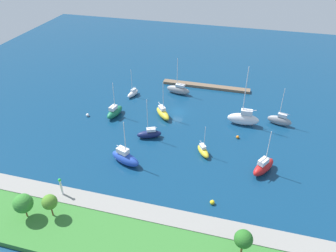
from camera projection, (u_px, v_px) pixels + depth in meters
water at (177, 112)px, 87.07m from camera, size 160.00×160.00×0.00m
pier_dock at (206, 86)px, 98.87m from camera, size 26.11×2.16×0.75m
breakwater at (128, 210)px, 57.77m from camera, size 73.54×3.76×1.18m
shoreline_park at (117, 233)px, 53.74m from camera, size 59.25×13.62×1.03m
harbor_beacon at (61, 185)px, 59.05m from camera, size 0.56×0.56×3.73m
park_tree_midwest at (243, 239)px, 48.08m from camera, size 2.79×2.79×4.82m
park_tree_mideast at (23, 203)px, 54.40m from camera, size 3.26×3.26×4.69m
park_tree_center at (50, 202)px, 54.54m from camera, size 2.58×2.58×4.45m
sailboat_white_off_beacon at (133, 93)px, 94.05m from camera, size 2.65×4.91×8.26m
sailboat_gray_lone_north at (178, 90)px, 94.98m from camera, size 7.23×3.09×10.77m
sailboat_yellow_far_south at (203, 151)px, 71.51m from camera, size 3.92×4.68×7.30m
sailboat_red_near_pier at (263, 166)px, 66.35m from camera, size 5.21×6.72×9.75m
sailboat_navy_center_basin at (149, 134)px, 76.70m from camera, size 6.00×4.10×10.10m
sailboat_green_far_north at (115, 112)px, 84.69m from camera, size 3.24×6.52×9.24m
sailboat_blue_lone_south at (125, 158)px, 68.72m from camera, size 7.41×4.73×10.33m
sailboat_white_inner_mooring at (243, 118)px, 81.04m from camera, size 7.70×2.48×15.28m
sailboat_gray_mid_basin at (280, 120)px, 81.21m from camera, size 6.06×2.90×9.83m
sailboat_yellow_west_end at (163, 113)px, 84.38m from camera, size 5.66×6.21×9.81m
mooring_buoy_yellow at (212, 202)px, 59.54m from camera, size 0.87×0.87×0.87m
mooring_buoy_white at (87, 115)px, 84.93m from camera, size 0.82×0.82×0.82m
mooring_buoy_orange at (238, 137)px, 76.77m from camera, size 0.73×0.73×0.73m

